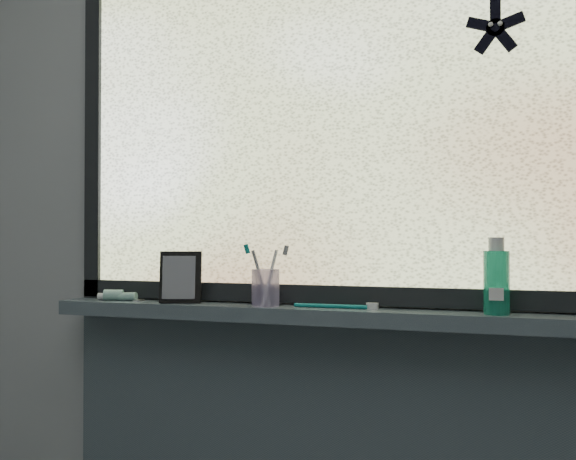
# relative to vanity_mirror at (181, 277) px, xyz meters

# --- Properties ---
(wall_back) EXTENTS (3.00, 0.01, 2.50)m
(wall_back) POSITION_rel_vanity_mirror_xyz_m (0.44, 0.09, 0.16)
(wall_back) COLOR #9EA3A8
(wall_back) RESTS_ON ground
(windowsill) EXTENTS (1.62, 0.14, 0.04)m
(windowsill) POSITION_rel_vanity_mirror_xyz_m (0.44, 0.02, -0.09)
(windowsill) COLOR #45535C
(windowsill) RESTS_ON wall_back
(window_pane) EXTENTS (1.50, 0.01, 1.00)m
(window_pane) POSITION_rel_vanity_mirror_xyz_m (0.44, 0.07, 0.44)
(window_pane) COLOR silver
(window_pane) RESTS_ON wall_back
(frame_bottom) EXTENTS (1.60, 0.03, 0.05)m
(frame_bottom) POSITION_rel_vanity_mirror_xyz_m (0.44, 0.06, -0.04)
(frame_bottom) COLOR black
(frame_bottom) RESTS_ON windowsill
(frame_left) EXTENTS (0.05, 0.03, 1.10)m
(frame_left) POSITION_rel_vanity_mirror_xyz_m (-0.33, 0.06, 0.44)
(frame_left) COLOR black
(frame_left) RESTS_ON wall_back
(starfish_sticker) EXTENTS (0.15, 0.02, 0.15)m
(starfish_sticker) POSITION_rel_vanity_mirror_xyz_m (0.84, 0.06, 0.63)
(starfish_sticker) COLOR black
(starfish_sticker) RESTS_ON window_pane
(vanity_mirror) EXTENTS (0.13, 0.09, 0.14)m
(vanity_mirror) POSITION_rel_vanity_mirror_xyz_m (0.00, 0.00, 0.00)
(vanity_mirror) COLOR black
(vanity_mirror) RESTS_ON windowsill
(toothpaste_tube) EXTENTS (0.18, 0.08, 0.03)m
(toothpaste_tube) POSITION_rel_vanity_mirror_xyz_m (-0.20, 0.01, -0.06)
(toothpaste_tube) COLOR silver
(toothpaste_tube) RESTS_ON windowsill
(toothbrush_cup) EXTENTS (0.10, 0.10, 0.10)m
(toothbrush_cup) POSITION_rel_vanity_mirror_xyz_m (0.26, -0.00, -0.02)
(toothbrush_cup) COLOR #AEA0D4
(toothbrush_cup) RESTS_ON windowsill
(toothbrush_lying) EXTENTS (0.24, 0.03, 0.02)m
(toothbrush_lying) POSITION_rel_vanity_mirror_xyz_m (0.43, 0.01, -0.06)
(toothbrush_lying) COLOR #0E7F7E
(toothbrush_lying) RESTS_ON windowsill
(mouthwash_bottle) EXTENTS (0.06, 0.06, 0.15)m
(mouthwash_bottle) POSITION_rel_vanity_mirror_xyz_m (0.84, 0.00, 0.02)
(mouthwash_bottle) COLOR #1FA17E
(mouthwash_bottle) RESTS_ON windowsill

